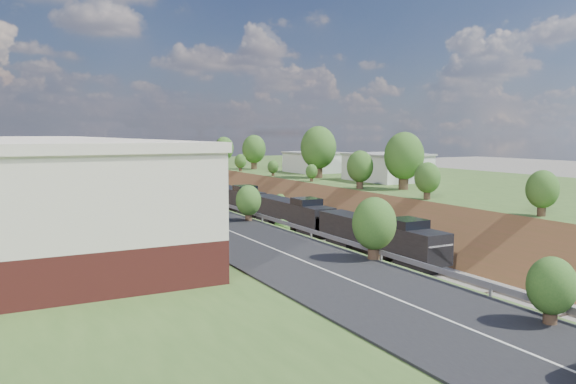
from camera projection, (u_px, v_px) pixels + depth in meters
name	position (u px, v px, depth m)	size (l,w,h in m)	color
platform_right	(401.00, 189.00, 99.69)	(44.00, 180.00, 5.00)	#3D5D26
embankment_left	(156.00, 221.00, 79.54)	(7.07, 180.00, 7.07)	brown
embankment_right	(292.00, 211.00, 89.74)	(7.07, 180.00, 7.07)	brown
rail_left_track	(212.00, 216.00, 83.43)	(1.58, 180.00, 0.18)	gray
rail_right_track	(244.00, 214.00, 85.84)	(1.58, 180.00, 0.18)	gray
road	(122.00, 187.00, 76.92)	(8.00, 180.00, 0.10)	black
guardrail	(152.00, 182.00, 78.60)	(0.10, 171.00, 0.70)	#99999E
commercial_building	(31.00, 176.00, 51.41)	(14.30, 62.30, 7.00)	maroon
overpass	(135.00, 164.00, 138.67)	(24.50, 8.30, 7.40)	gray
white_building_near	(387.00, 168.00, 87.78)	(9.00, 12.00, 4.00)	silver
white_building_far	(313.00, 163.00, 106.92)	(8.00, 10.00, 3.60)	silver
tree_right_large	(404.00, 156.00, 73.95)	(5.25, 5.25, 7.61)	#473323
tree_left_crest	(277.00, 203.00, 43.24)	(2.45, 2.45, 3.55)	#473323
freight_train	(176.00, 181.00, 117.17)	(2.97, 151.42, 4.55)	black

